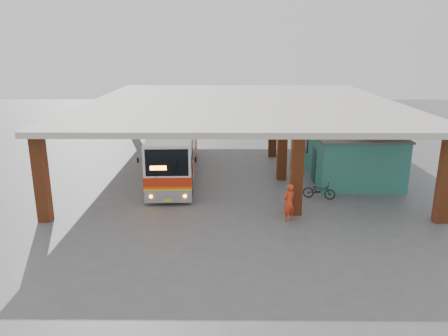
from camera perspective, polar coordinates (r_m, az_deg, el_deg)
ground at (r=25.52m, az=1.54°, el=-3.44°), size 90.00×90.00×0.00m
brick_columns at (r=29.80m, az=4.14°, el=3.72°), size 20.10×21.60×4.35m
canopy_roof at (r=30.84m, az=2.31°, el=8.54°), size 21.00×23.00×0.30m
shop_building at (r=29.99m, az=15.89°, el=2.02°), size 5.20×8.20×3.11m
coach_bus at (r=29.06m, az=-6.38°, el=2.52°), size 3.09×12.32×3.56m
motorcycle at (r=25.24m, az=12.32°, el=-2.90°), size 1.91×1.09×0.95m
pedestrian at (r=21.73m, az=8.46°, el=-4.48°), size 0.83×0.75×1.90m
red_chair at (r=34.16m, az=9.83°, el=1.96°), size 0.51×0.51×0.76m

